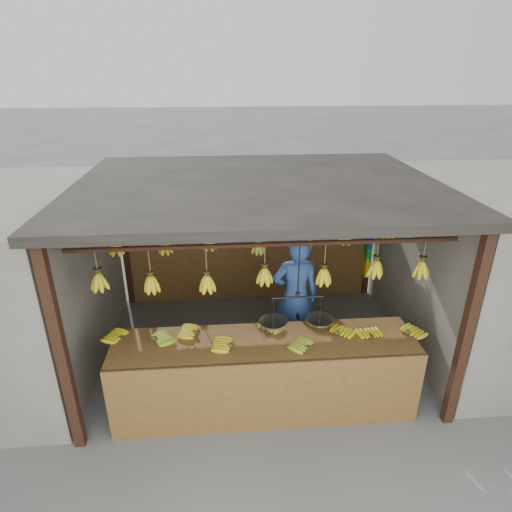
{
  "coord_description": "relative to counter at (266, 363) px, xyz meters",
  "views": [
    {
      "loc": [
        -0.43,
        -4.96,
        3.64
      ],
      "look_at": [
        0.0,
        0.3,
        1.3
      ],
      "focal_mm": 30.0,
      "sensor_mm": 36.0,
      "label": 1
    }
  ],
  "objects": [
    {
      "name": "ground",
      "position": [
        0.02,
        1.22,
        -0.71
      ],
      "size": [
        80.0,
        80.0,
        0.0
      ],
      "primitive_type": "plane",
      "color": "#5B5B57"
    },
    {
      "name": "stall",
      "position": [
        0.02,
        1.55,
        1.26
      ],
      "size": [
        4.3,
        3.3,
        2.4
      ],
      "color": "black",
      "rests_on": "ground"
    },
    {
      "name": "counter",
      "position": [
        0.0,
        0.0,
        0.0
      ],
      "size": [
        3.46,
        0.76,
        0.96
      ],
      "color": "brown",
      "rests_on": "ground"
    },
    {
      "name": "hanging_bananas",
      "position": [
        0.01,
        1.22,
        0.92
      ],
      "size": [
        3.61,
        2.23,
        0.4
      ],
      "color": "gold",
      "rests_on": "ground"
    },
    {
      "name": "balance_scale",
      "position": [
        0.36,
        0.22,
        0.42
      ],
      "size": [
        0.82,
        0.31,
        0.93
      ],
      "color": "black",
      "rests_on": "ground"
    },
    {
      "name": "vendor",
      "position": [
        0.52,
        1.18,
        0.14
      ],
      "size": [
        0.62,
        0.41,
        1.7
      ],
      "primitive_type": "imported",
      "rotation": [
        0.0,
        0.0,
        3.13
      ],
      "color": "#3359A5",
      "rests_on": "ground"
    },
    {
      "name": "bag_bundles",
      "position": [
        1.96,
        2.57,
        0.29
      ],
      "size": [
        0.08,
        0.26,
        1.16
      ],
      "color": "red",
      "rests_on": "ground"
    }
  ]
}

